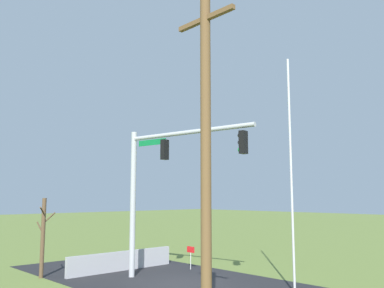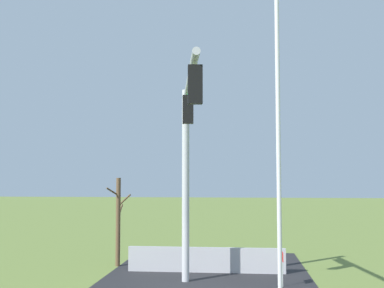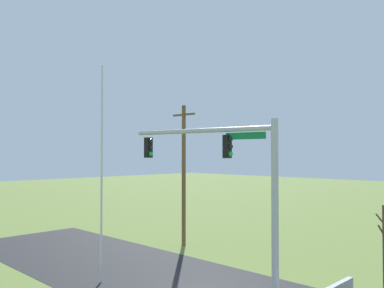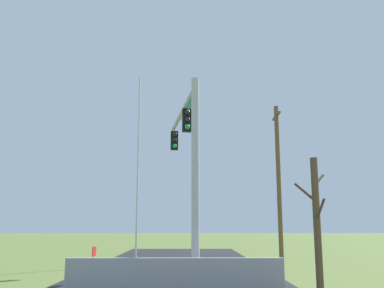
{
  "view_description": "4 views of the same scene",
  "coord_description": "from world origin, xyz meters",
  "px_view_note": "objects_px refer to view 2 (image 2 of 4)",
  "views": [
    {
      "loc": [
        -14.26,
        12.85,
        3.91
      ],
      "look_at": [
        -0.39,
        -0.31,
        6.38
      ],
      "focal_mm": 38.27,
      "sensor_mm": 36.0,
      "label": 1
    },
    {
      "loc": [
        -15.27,
        -1.31,
        3.85
      ],
      "look_at": [
        -0.22,
        0.21,
        4.91
      ],
      "focal_mm": 45.06,
      "sensor_mm": 36.0,
      "label": 2
    },
    {
      "loc": [
        11.36,
        -12.49,
        5.81
      ],
      "look_at": [
        -0.79,
        -0.09,
        6.27
      ],
      "focal_mm": 37.93,
      "sensor_mm": 36.0,
      "label": 3
    },
    {
      "loc": [
        17.6,
        0.52,
        2.0
      ],
      "look_at": [
        -1.46,
        0.67,
        5.58
      ],
      "focal_mm": 39.94,
      "sensor_mm": 36.0,
      "label": 4
    }
  ],
  "objects_px": {
    "open_sign": "(282,261)",
    "signal_mast": "(188,144)",
    "flagpole": "(278,127)",
    "bare_tree": "(118,220)"
  },
  "relations": [
    {
      "from": "open_sign",
      "to": "signal_mast",
      "type": "bearing_deg",
      "value": 111.77
    },
    {
      "from": "flagpole",
      "to": "open_sign",
      "type": "height_order",
      "value": "flagpole"
    },
    {
      "from": "bare_tree",
      "to": "signal_mast",
      "type": "bearing_deg",
      "value": -142.34
    },
    {
      "from": "flagpole",
      "to": "open_sign",
      "type": "xyz_separation_m",
      "value": [
        6.88,
        -0.62,
        -4.05
      ]
    },
    {
      "from": "flagpole",
      "to": "open_sign",
      "type": "bearing_deg",
      "value": -5.18
    },
    {
      "from": "signal_mast",
      "to": "bare_tree",
      "type": "distance_m",
      "value": 6.6
    },
    {
      "from": "open_sign",
      "to": "bare_tree",
      "type": "bearing_deg",
      "value": 63.9
    },
    {
      "from": "signal_mast",
      "to": "open_sign",
      "type": "distance_m",
      "value": 5.39
    },
    {
      "from": "flagpole",
      "to": "open_sign",
      "type": "distance_m",
      "value": 8.01
    },
    {
      "from": "signal_mast",
      "to": "bare_tree",
      "type": "xyz_separation_m",
      "value": [
        4.64,
        3.59,
        -3.03
      ]
    }
  ]
}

